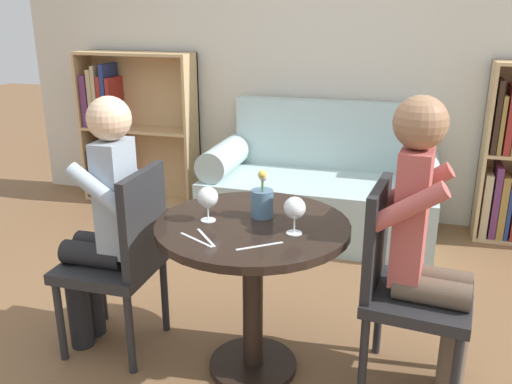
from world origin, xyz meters
The scene contains 15 objects.
ground_plane centered at (0.00, 0.00, 0.00)m, with size 16.00×16.00×0.00m, color brown.
back_wall centered at (0.00, 2.12, 1.35)m, with size 5.20×0.05×2.70m.
round_table centered at (0.00, 0.00, 0.55)m, with size 0.82×0.82×0.72m.
couch centered at (0.00, 1.69, 0.31)m, with size 1.62×0.80×0.92m.
bookshelf_left centered at (-1.71, 1.96, 0.59)m, with size 0.97×0.28×1.24m.
chair_left centered at (-0.62, -0.01, 0.49)m, with size 0.42×0.42×0.90m.
chair_right centered at (0.62, 0.09, 0.49)m, with size 0.46×0.46×0.90m.
person_left centered at (-0.71, -0.01, 0.64)m, with size 0.42×0.34×1.22m.
person_right centered at (0.71, 0.08, 0.68)m, with size 0.44×0.37×1.27m.
wine_glass_left centered at (-0.19, -0.03, 0.82)m, with size 0.09×0.09×0.15m.
wine_glass_right centered at (0.19, -0.06, 0.82)m, with size 0.09×0.09×0.15m.
flower_vase centered at (0.02, 0.08, 0.79)m, with size 0.10×0.10×0.21m.
knife_left_setting centered at (0.09, -0.22, 0.72)m, with size 0.16×0.13×0.00m.
fork_left_setting centered at (-0.16, -0.23, 0.72)m, with size 0.17×0.10×0.00m.
knife_right_setting centered at (-0.13, -0.20, 0.72)m, with size 0.13×0.15×0.00m.
Camera 1 is at (0.61, -2.01, 1.57)m, focal length 38.00 mm.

